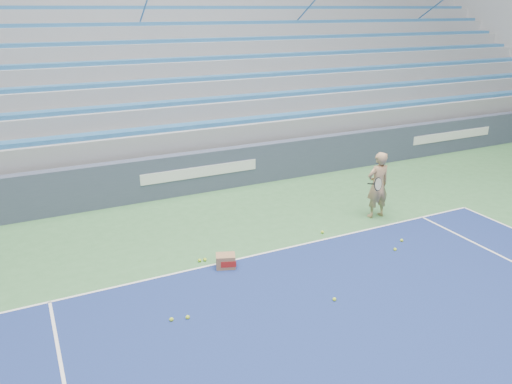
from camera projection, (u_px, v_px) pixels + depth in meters
sponsor_barrier at (199, 172)px, 13.25m from camera, size 30.00×0.32×1.10m
bleachers at (141, 77)px, 17.44m from camera, size 31.00×9.15×7.30m
tennis_player at (378, 185)px, 11.55m from camera, size 0.90×0.81×1.58m
ball_box at (226, 261)px, 9.46m from camera, size 0.43×0.39×0.27m
tennis_ball_0 at (199, 260)px, 9.71m from camera, size 0.07×0.07×0.07m
tennis_ball_1 at (322, 232)px, 10.93m from camera, size 0.07×0.07×0.07m
tennis_ball_2 at (171, 319)px, 7.87m from camera, size 0.07×0.07×0.07m
tennis_ball_3 at (395, 249)px, 10.15m from camera, size 0.07×0.07×0.07m
tennis_ball_4 at (188, 317)px, 7.92m from camera, size 0.07×0.07×0.07m
tennis_ball_5 at (205, 259)px, 9.74m from camera, size 0.07×0.07×0.07m
tennis_ball_6 at (402, 240)px, 10.54m from camera, size 0.07×0.07×0.07m
tennis_ball_7 at (334, 299)px, 8.41m from camera, size 0.07×0.07×0.07m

